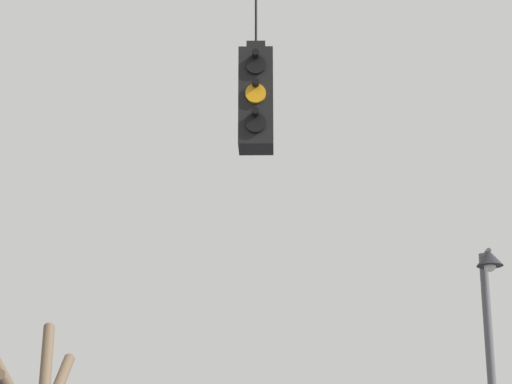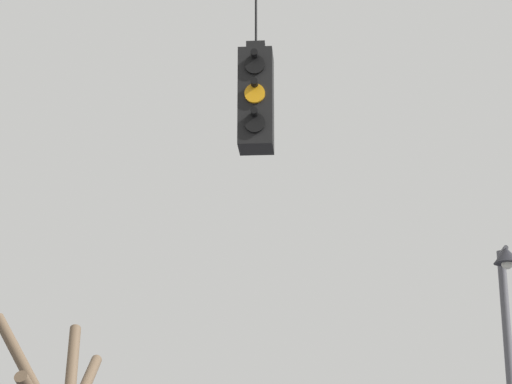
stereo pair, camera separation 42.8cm
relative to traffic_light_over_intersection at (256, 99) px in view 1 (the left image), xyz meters
name	(u,v)px [view 1 (the left image)]	position (x,y,z in m)	size (l,w,h in m)	color
traffic_light_over_intersection	(256,99)	(0.00, 0.00, 0.00)	(0.34, 0.46, 2.03)	black
street_lamp	(494,382)	(3.16, 4.72, -2.21)	(0.37, 0.66, 5.31)	#515156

